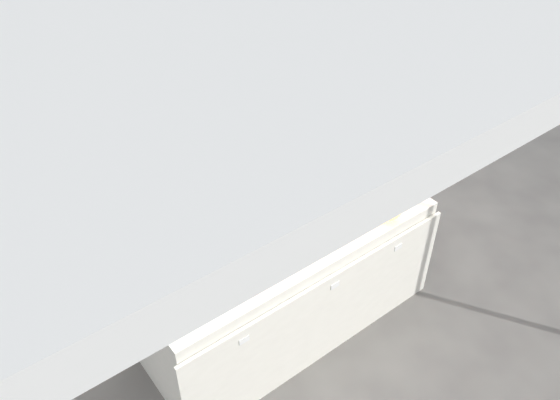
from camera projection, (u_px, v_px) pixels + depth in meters
ground at (280, 314)px, 3.58m from camera, size 80.00×80.00×0.00m
display_table at (281, 274)px, 3.35m from camera, size 1.84×0.83×0.75m
cardboard_box_closed at (103, 127)px, 5.09m from camera, size 0.66×0.59×0.40m
cardboard_box_flat at (144, 175)px, 4.77m from camera, size 0.78×0.59×0.06m
bottle_0 at (115, 244)px, 2.81m from camera, size 0.08×0.08×0.27m
bottle_1 at (167, 211)px, 2.97m from camera, size 0.10×0.10×0.33m
bottle_2 at (125, 240)px, 2.77m from camera, size 0.10×0.10×0.37m
bottle_4 at (187, 224)px, 2.90m from camera, size 0.09×0.09×0.32m
bottle_5 at (131, 230)px, 2.82m from camera, size 0.10×0.10×0.37m
bottle_6 at (166, 251)px, 2.75m from camera, size 0.10×0.10×0.31m
bottle_7 at (167, 231)px, 2.83m from camera, size 0.10×0.10×0.35m
decanter_1 at (242, 256)px, 2.73m from camera, size 0.15×0.15×0.29m
decanter_2 at (202, 271)px, 2.67m from camera, size 0.11×0.11×0.25m
hourglass_0 at (308, 206)px, 3.08m from camera, size 0.16×0.16×0.25m
hourglass_1 at (307, 212)px, 3.07m from camera, size 0.14×0.14×0.21m
hourglass_2 at (342, 197)px, 3.18m from camera, size 0.13×0.13×0.20m
hourglass_3 at (273, 210)px, 3.08m from camera, size 0.13×0.13×0.21m
hourglass_4 at (313, 221)px, 2.97m from camera, size 0.13×0.13×0.25m
hourglass_5 at (337, 197)px, 3.15m from camera, size 0.15×0.15×0.23m
globe_0 at (349, 196)px, 3.23m from camera, size 0.21×0.21×0.15m
globe_1 at (386, 208)px, 3.14m from camera, size 0.24×0.24×0.16m
globe_2 at (329, 184)px, 3.34m from camera, size 0.18×0.18×0.13m
globe_3 at (368, 161)px, 3.53m from camera, size 0.21×0.21×0.15m
lampshade_0 at (277, 177)px, 3.32m from camera, size 0.20×0.20×0.23m
lampshade_1 at (276, 186)px, 3.20m from camera, size 0.27×0.27×0.28m
lampshade_2 at (351, 162)px, 3.43m from camera, size 0.21×0.21×0.24m
lampshade_3 at (348, 144)px, 3.59m from camera, size 0.24×0.24×0.25m
bottle_8 at (333, 160)px, 3.40m from camera, size 0.07×0.07×0.30m
bottle_9 at (376, 149)px, 3.51m from camera, size 0.07×0.07×0.29m
bottle_10 at (376, 167)px, 3.34m from camera, size 0.08×0.08×0.29m
bottle_11 at (364, 182)px, 3.24m from camera, size 0.07×0.07×0.27m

